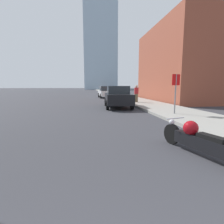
{
  "coord_description": "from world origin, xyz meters",
  "views": [
    {
      "loc": [
        0.16,
        0.23,
        1.65
      ],
      "look_at": [
        0.88,
        5.41,
        0.88
      ],
      "focal_mm": 28.0,
      "sensor_mm": 36.0,
      "label": 1
    }
  ],
  "objects_px": {
    "parked_car_white": "(105,92)",
    "stop_sign": "(176,87)",
    "parked_car_black": "(118,97)",
    "pedestrian": "(136,93)",
    "motorcycle": "(197,139)"
  },
  "relations": [
    {
      "from": "pedestrian",
      "to": "motorcycle",
      "type": "bearing_deg",
      "value": -99.13
    },
    {
      "from": "parked_car_white",
      "to": "stop_sign",
      "type": "xyz_separation_m",
      "value": [
        2.26,
        -16.71,
        0.78
      ]
    },
    {
      "from": "parked_car_black",
      "to": "parked_car_white",
      "type": "relative_size",
      "value": 1.07
    },
    {
      "from": "motorcycle",
      "to": "stop_sign",
      "type": "bearing_deg",
      "value": 52.34
    },
    {
      "from": "stop_sign",
      "to": "pedestrian",
      "type": "height_order",
      "value": "stop_sign"
    },
    {
      "from": "parked_car_black",
      "to": "parked_car_white",
      "type": "xyz_separation_m",
      "value": [
        0.2,
        12.23,
        -0.01
      ]
    },
    {
      "from": "motorcycle",
      "to": "pedestrian",
      "type": "xyz_separation_m",
      "value": [
        2.04,
        12.69,
        0.59
      ]
    },
    {
      "from": "stop_sign",
      "to": "pedestrian",
      "type": "xyz_separation_m",
      "value": [
        -0.14,
        7.36,
        -0.64
      ]
    },
    {
      "from": "parked_car_black",
      "to": "pedestrian",
      "type": "xyz_separation_m",
      "value": [
        2.32,
        2.87,
        0.12
      ]
    },
    {
      "from": "parked_car_black",
      "to": "motorcycle",
      "type": "bearing_deg",
      "value": -85.02
    },
    {
      "from": "parked_car_white",
      "to": "parked_car_black",
      "type": "bearing_deg",
      "value": -93.43
    },
    {
      "from": "motorcycle",
      "to": "parked_car_black",
      "type": "distance_m",
      "value": 9.83
    },
    {
      "from": "motorcycle",
      "to": "pedestrian",
      "type": "height_order",
      "value": "pedestrian"
    },
    {
      "from": "pedestrian",
      "to": "stop_sign",
      "type": "bearing_deg",
      "value": -88.93
    },
    {
      "from": "motorcycle",
      "to": "pedestrian",
      "type": "bearing_deg",
      "value": 65.41
    }
  ]
}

